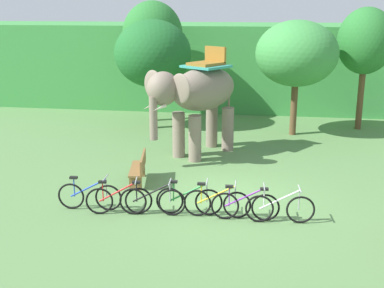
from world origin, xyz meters
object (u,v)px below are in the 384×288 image
Objects in this scene: tree_center_left at (153,54)px; tree_far_right at (366,42)px; bike_green at (189,200)px; wooden_bench at (139,168)px; bike_white at (280,208)px; tree_right at (297,54)px; bike_red at (119,200)px; elephant at (198,94)px; bike_blue at (89,196)px; bike_black at (152,201)px; bike_purple at (245,206)px; bike_yellow at (217,203)px; tree_far_left at (153,36)px.

tree_far_right reaches higher than tree_center_left.
bike_green is 1.10× the size of wooden_bench.
tree_far_right reaches higher than bike_white.
bike_red is at bearing -117.54° from tree_right.
bike_green is at bearing -84.07° from elephant.
tree_center_left is 2.71× the size of bike_green.
bike_blue is 1.70m from bike_black.
bike_blue is 1.00× the size of bike_purple.
bike_black is at bearing -122.75° from tree_far_right.
tree_center_left is 9.77m from bike_red.
wooden_bench is at bearing -125.48° from tree_right.
tree_far_right reaches higher than elephant.
bike_red and bike_yellow have the same top height.
bike_red is at bearing -81.76° from tree_far_left.
elephant is 2.34× the size of bike_black.
elephant is 6.34m from bike_white.
bike_red is 1.79m from bike_green.
tree_right is (6.26, -1.67, -0.56)m from tree_far_left.
tree_far_right is 13.70m from bike_blue.
tree_far_right is at bearing 63.83° from bike_yellow.
bike_purple is at bearing -64.17° from tree_center_left.
bike_blue is (-2.08, -5.32, -1.82)m from elephant.
tree_center_left is at bearing 92.42° from bike_blue.
tree_center_left is at bearing 115.83° from bike_purple.
bike_black is at bearing -67.71° from wooden_bench.
tree_right reaches higher than bike_red.
bike_blue is 4.05m from bike_purple.
bike_blue and bike_red have the same top height.
wooden_bench is at bearing 131.50° from bike_green.
bike_yellow is at bearing -116.17° from tree_far_right.
elephant is at bearing 86.03° from bike_black.
tree_far_left reaches higher than elephant.
tree_right is 9.50m from bike_purple.
elephant is 2.36× the size of bike_red.
bike_yellow is (-2.21, -8.84, -2.93)m from tree_right.
bike_green is 1.00× the size of bike_yellow.
tree_right is at bearing 80.45° from bike_purple.
bike_black is 1.00× the size of bike_green.
bike_red is (-4.71, -9.02, -2.93)m from tree_right.
elephant is at bearing -61.95° from tree_far_left.
tree_center_left is 2.71× the size of bike_yellow.
tree_far_left is 3.15× the size of bike_blue.
bike_red is 0.99× the size of bike_yellow.
bike_blue is 1.01× the size of bike_red.
bike_red is at bearing -175.73° from bike_yellow.
bike_yellow is 0.71m from bike_purple.
tree_far_left reaches higher than tree_right.
elephant is 3.81m from wooden_bench.
bike_purple is (1.43, -0.12, 0.00)m from bike_green.
bike_black reaches higher than wooden_bench.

